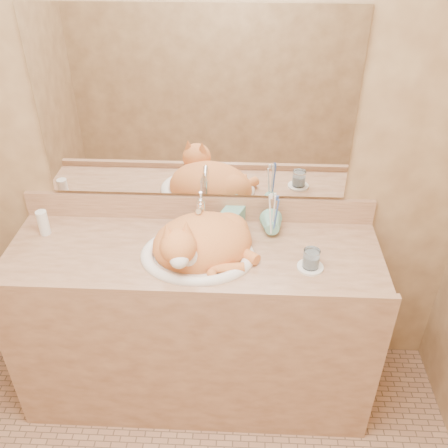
{
  "coord_description": "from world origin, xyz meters",
  "views": [
    {
      "loc": [
        0.21,
        -0.93,
        2.14
      ],
      "look_at": [
        0.13,
        0.7,
        1.02
      ],
      "focal_mm": 40.0,
      "sensor_mm": 36.0,
      "label": 1
    }
  ],
  "objects_px": {
    "sink_basin": "(197,242)",
    "cat": "(200,241)",
    "vanity_counter": "(196,324)",
    "toothbrush_cup": "(272,231)",
    "water_glass": "(311,259)",
    "soap_dispenser": "(228,214)"
  },
  "relations": [
    {
      "from": "vanity_counter",
      "to": "water_glass",
      "type": "height_order",
      "value": "water_glass"
    },
    {
      "from": "cat",
      "to": "soap_dispenser",
      "type": "distance_m",
      "value": 0.21
    },
    {
      "from": "vanity_counter",
      "to": "water_glass",
      "type": "distance_m",
      "value": 0.68
    },
    {
      "from": "sink_basin",
      "to": "cat",
      "type": "height_order",
      "value": "cat"
    },
    {
      "from": "cat",
      "to": "toothbrush_cup",
      "type": "relative_size",
      "value": 4.17
    },
    {
      "from": "vanity_counter",
      "to": "cat",
      "type": "relative_size",
      "value": 3.74
    },
    {
      "from": "soap_dispenser",
      "to": "sink_basin",
      "type": "bearing_deg",
      "value": -99.95
    },
    {
      "from": "sink_basin",
      "to": "water_glass",
      "type": "distance_m",
      "value": 0.47
    },
    {
      "from": "sink_basin",
      "to": "toothbrush_cup",
      "type": "height_order",
      "value": "sink_basin"
    },
    {
      "from": "vanity_counter",
      "to": "toothbrush_cup",
      "type": "xyz_separation_m",
      "value": [
        0.34,
        0.11,
        0.47
      ]
    },
    {
      "from": "vanity_counter",
      "to": "cat",
      "type": "distance_m",
      "value": 0.5
    },
    {
      "from": "sink_basin",
      "to": "water_glass",
      "type": "height_order",
      "value": "sink_basin"
    },
    {
      "from": "soap_dispenser",
      "to": "water_glass",
      "type": "relative_size",
      "value": 2.37
    },
    {
      "from": "sink_basin",
      "to": "soap_dispenser",
      "type": "distance_m",
      "value": 0.22
    },
    {
      "from": "sink_basin",
      "to": "water_glass",
      "type": "bearing_deg",
      "value": -21.46
    },
    {
      "from": "vanity_counter",
      "to": "toothbrush_cup",
      "type": "height_order",
      "value": "toothbrush_cup"
    },
    {
      "from": "vanity_counter",
      "to": "sink_basin",
      "type": "xyz_separation_m",
      "value": [
        0.02,
        -0.02,
        0.5
      ]
    },
    {
      "from": "sink_basin",
      "to": "cat",
      "type": "bearing_deg",
      "value": 31.25
    },
    {
      "from": "vanity_counter",
      "to": "soap_dispenser",
      "type": "distance_m",
      "value": 0.56
    },
    {
      "from": "toothbrush_cup",
      "to": "soap_dispenser",
      "type": "bearing_deg",
      "value": 164.98
    },
    {
      "from": "sink_basin",
      "to": "cat",
      "type": "xyz_separation_m",
      "value": [
        0.01,
        0.01,
        -0.0
      ]
    },
    {
      "from": "vanity_counter",
      "to": "sink_basin",
      "type": "relative_size",
      "value": 3.41
    }
  ]
}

